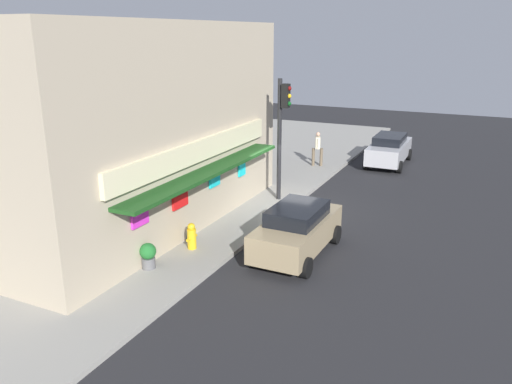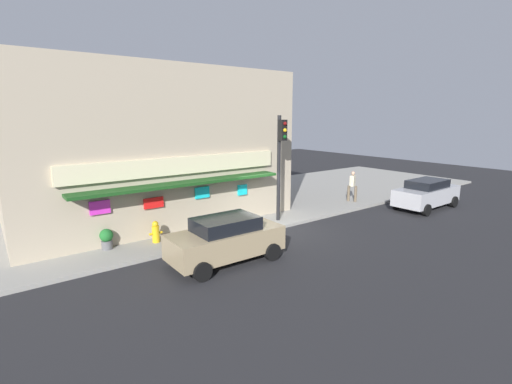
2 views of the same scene
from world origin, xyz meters
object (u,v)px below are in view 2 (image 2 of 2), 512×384
at_px(pedestrian, 352,185).
at_px(trash_can, 224,213).
at_px(parked_car_tan, 226,239).
at_px(parked_car_silver, 426,194).
at_px(fire_hydrant, 156,232).
at_px(potted_plant_by_doorway, 107,238).
at_px(traffic_light, 280,154).

bearing_deg(pedestrian, trash_can, 172.21).
height_order(parked_car_tan, parked_car_silver, parked_car_tan).
relative_size(fire_hydrant, parked_car_tan, 0.22).
height_order(fire_hydrant, trash_can, fire_hydrant).
bearing_deg(parked_car_tan, fire_hydrant, 113.03).
relative_size(fire_hydrant, trash_can, 1.17).
xyz_separation_m(parked_car_tan, parked_car_silver, (13.23, -0.23, -0.01)).
relative_size(potted_plant_by_doorway, parked_car_tan, 0.19).
bearing_deg(potted_plant_by_doorway, parked_car_silver, -13.04).
height_order(fire_hydrant, parked_car_silver, parked_car_silver).
relative_size(trash_can, parked_car_tan, 0.18).
height_order(potted_plant_by_doorway, parked_car_silver, parked_car_silver).
xyz_separation_m(fire_hydrant, potted_plant_by_doorway, (-1.80, 0.40, 0.00)).
xyz_separation_m(traffic_light, parked_car_silver, (8.53, -2.78, -2.51)).
xyz_separation_m(pedestrian, potted_plant_by_doorway, (-13.95, 0.53, -0.58)).
bearing_deg(pedestrian, potted_plant_by_doorway, 177.84).
bearing_deg(trash_can, fire_hydrant, -165.51).
xyz_separation_m(pedestrian, parked_car_silver, (2.42, -3.26, -0.28)).
bearing_deg(trash_can, traffic_light, -36.72).
xyz_separation_m(trash_can, parked_car_silver, (10.70, -4.40, 0.34)).
xyz_separation_m(traffic_light, parked_car_tan, (-4.70, -2.54, -2.51)).
xyz_separation_m(fire_hydrant, parked_car_silver, (14.57, -3.40, 0.29)).
distance_m(trash_can, parked_car_tan, 4.88).
relative_size(trash_can, parked_car_silver, 0.17).
xyz_separation_m(pedestrian, parked_car_tan, (-10.81, -3.03, -0.28)).
bearing_deg(parked_car_silver, potted_plant_by_doorway, 166.96).
height_order(pedestrian, potted_plant_by_doorway, pedestrian).
relative_size(fire_hydrant, pedestrian, 0.49).
height_order(traffic_light, fire_hydrant, traffic_light).
relative_size(fire_hydrant, parked_car_silver, 0.20).
bearing_deg(traffic_light, parked_car_tan, -151.58).
height_order(potted_plant_by_doorway, parked_car_tan, parked_car_tan).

